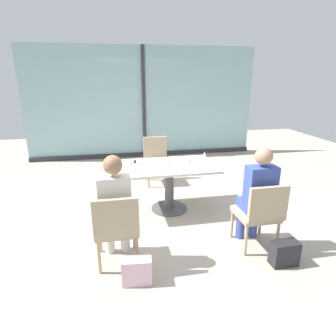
{
  "coord_description": "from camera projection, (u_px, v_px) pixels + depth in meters",
  "views": [
    {
      "loc": [
        -0.81,
        -4.01,
        2.02
      ],
      "look_at": [
        0.0,
        0.1,
        0.65
      ],
      "focal_mm": 30.46,
      "sensor_mm": 36.0,
      "label": 1
    }
  ],
  "objects": [
    {
      "name": "coffee_cup",
      "position": [
        139.0,
        162.0,
        4.29
      ],
      "size": [
        0.08,
        0.08,
        0.09
      ],
      "primitive_type": "cylinder",
      "color": "white",
      "rests_on": "dining_table_main"
    },
    {
      "name": "handbag_0",
      "position": [
        137.0,
        271.0,
        2.88
      ],
      "size": [
        0.31,
        0.19,
        0.28
      ],
      "primitive_type": "cube",
      "rotation": [
        0.0,
        0.0,
        -0.1
      ],
      "color": "beige",
      "rests_on": "ground_plane"
    },
    {
      "name": "wine_glass_0",
      "position": [
        205.0,
        155.0,
        4.34
      ],
      "size": [
        0.07,
        0.07,
        0.18
      ],
      "color": "silver",
      "rests_on": "dining_table_main"
    },
    {
      "name": "handbag_1",
      "position": [
        284.0,
        253.0,
        3.16
      ],
      "size": [
        0.3,
        0.16,
        0.28
      ],
      "primitive_type": "cube",
      "rotation": [
        0.0,
        0.0,
        0.01
      ],
      "color": "#232328",
      "rests_on": "ground_plane"
    },
    {
      "name": "wine_glass_3",
      "position": [
        189.0,
        161.0,
        4.05
      ],
      "size": [
        0.07,
        0.07,
        0.18
      ],
      "color": "silver",
      "rests_on": "dining_table_main"
    },
    {
      "name": "person_front_right",
      "position": [
        257.0,
        192.0,
        3.37
      ],
      "size": [
        0.34,
        0.39,
        1.26
      ],
      "color": "#384C9E",
      "rests_on": "ground_plane"
    },
    {
      "name": "cell_phone_on_table",
      "position": [
        136.0,
        162.0,
        4.44
      ],
      "size": [
        0.09,
        0.15,
        0.01
      ],
      "primitive_type": "cube",
      "rotation": [
        0.0,
        0.0,
        -0.11
      ],
      "color": "black",
      "rests_on": "dining_table_main"
    },
    {
      "name": "dining_table_main",
      "position": [
        169.0,
        176.0,
        4.34
      ],
      "size": [
        1.39,
        0.89,
        0.73
      ],
      "color": "silver",
      "rests_on": "ground_plane"
    },
    {
      "name": "ground_plane",
      "position": [
        169.0,
        209.0,
        4.52
      ],
      "size": [
        12.0,
        12.0,
        0.0
      ],
      "primitive_type": "plane",
      "color": "#A89E8E"
    },
    {
      "name": "wine_glass_1",
      "position": [
        167.0,
        160.0,
        4.06
      ],
      "size": [
        0.07,
        0.07,
        0.18
      ],
      "color": "silver",
      "rests_on": "dining_table_main"
    },
    {
      "name": "chair_front_left",
      "position": [
        116.0,
        226.0,
        3.03
      ],
      "size": [
        0.46,
        0.5,
        0.87
      ],
      "color": "tan",
      "rests_on": "ground_plane"
    },
    {
      "name": "window_wall_backdrop",
      "position": [
        144.0,
        109.0,
        7.12
      ],
      "size": [
        5.68,
        0.1,
        2.7
      ],
      "color": "#8FB7BC",
      "rests_on": "ground_plane"
    },
    {
      "name": "chair_near_window",
      "position": [
        156.0,
        157.0,
        5.54
      ],
      "size": [
        0.46,
        0.51,
        0.87
      ],
      "color": "tan",
      "rests_on": "ground_plane"
    },
    {
      "name": "wine_glass_2",
      "position": [
        131.0,
        162.0,
        3.97
      ],
      "size": [
        0.07,
        0.07,
        0.18
      ],
      "color": "silver",
      "rests_on": "dining_table_main"
    },
    {
      "name": "chair_front_right",
      "position": [
        260.0,
        212.0,
        3.34
      ],
      "size": [
        0.46,
        0.5,
        0.87
      ],
      "color": "tan",
      "rests_on": "ground_plane"
    },
    {
      "name": "person_front_left",
      "position": [
        115.0,
        204.0,
        3.07
      ],
      "size": [
        0.34,
        0.39,
        1.26
      ],
      "color": "silver",
      "rests_on": "ground_plane"
    }
  ]
}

